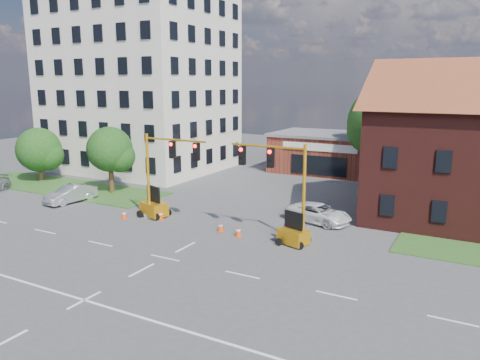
{
  "coord_description": "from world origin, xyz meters",
  "views": [
    {
      "loc": [
        15.75,
        -19.99,
        9.78
      ],
      "look_at": [
        -0.59,
        10.0,
        2.63
      ],
      "focal_mm": 35.0,
      "sensor_mm": 36.0,
      "label": 1
    }
  ],
  "objects_px": {
    "trailer_east": "(293,235)",
    "pickup_white": "(318,213)",
    "signal_mast_west": "(166,167)",
    "signal_mast_east": "(279,179)",
    "trailer_west": "(154,208)"
  },
  "relations": [
    {
      "from": "trailer_east",
      "to": "pickup_white",
      "type": "xyz_separation_m",
      "value": [
        -0.22,
        5.2,
        0.04
      ]
    },
    {
      "from": "signal_mast_west",
      "to": "signal_mast_east",
      "type": "height_order",
      "value": "same"
    },
    {
      "from": "trailer_west",
      "to": "trailer_east",
      "type": "bearing_deg",
      "value": 13.88
    },
    {
      "from": "trailer_west",
      "to": "trailer_east",
      "type": "xyz_separation_m",
      "value": [
        11.39,
        -0.73,
        -0.07
      ]
    },
    {
      "from": "signal_mast_east",
      "to": "trailer_west",
      "type": "height_order",
      "value": "signal_mast_east"
    },
    {
      "from": "signal_mast_west",
      "to": "pickup_white",
      "type": "bearing_deg",
      "value": 26.26
    },
    {
      "from": "trailer_west",
      "to": "signal_mast_west",
      "type": "bearing_deg",
      "value": 5.65
    },
    {
      "from": "pickup_white",
      "to": "signal_mast_east",
      "type": "bearing_deg",
      "value": -177.45
    },
    {
      "from": "signal_mast_west",
      "to": "trailer_west",
      "type": "relative_size",
      "value": 2.74
    },
    {
      "from": "signal_mast_west",
      "to": "trailer_east",
      "type": "distance_m",
      "value": 10.45
    },
    {
      "from": "signal_mast_east",
      "to": "trailer_east",
      "type": "height_order",
      "value": "signal_mast_east"
    },
    {
      "from": "signal_mast_east",
      "to": "pickup_white",
      "type": "height_order",
      "value": "signal_mast_east"
    },
    {
      "from": "signal_mast_west",
      "to": "trailer_east",
      "type": "relative_size",
      "value": 3.06
    },
    {
      "from": "signal_mast_west",
      "to": "trailer_west",
      "type": "xyz_separation_m",
      "value": [
        -1.48,
        0.31,
        -3.22
      ]
    },
    {
      "from": "trailer_west",
      "to": "trailer_east",
      "type": "distance_m",
      "value": 11.41
    }
  ]
}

